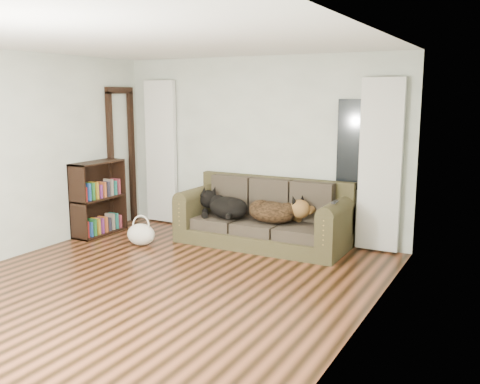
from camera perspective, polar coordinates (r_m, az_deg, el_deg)
The scene contains 15 objects.
floor at distance 6.03m, azimuth -8.81°, elevation -9.75°, with size 5.00×5.00×0.00m, color black.
ceiling at distance 5.69m, azimuth -9.57°, elevation 15.68°, with size 5.00×5.00×0.00m, color white.
wall_back at distance 7.83m, azimuth 1.99°, elevation 4.80°, with size 4.50×0.04×2.60m, color silver.
wall_left at distance 7.29m, azimuth -23.42°, elevation 3.54°, with size 0.04×5.00×2.60m, color silver.
wall_right at distance 4.71m, azimuth 13.16°, elevation 0.81°, with size 0.04×5.00×2.60m, color silver.
curtain_left at distance 8.67m, azimuth -8.42°, elevation 4.24°, with size 0.55×0.08×2.25m, color silver.
curtain_right at distance 7.17m, azimuth 14.73°, elevation 2.74°, with size 0.55×0.08×2.25m, color silver.
window_pane at distance 7.28m, azimuth 12.23°, elevation 4.94°, with size 0.50×0.03×1.20m, color black.
door_casing at distance 8.70m, azimuth -12.51°, elevation 3.47°, with size 0.07×0.60×2.10m, color black.
sofa at distance 7.36m, azimuth 2.36°, elevation -2.26°, with size 2.34×1.01×0.96m, color #2B2914.
dog_black_lab at distance 7.54m, azimuth -1.51°, elevation -1.73°, with size 0.71×0.50×0.30m, color black.
dog_shepherd at distance 7.23m, azimuth 3.75°, elevation -2.18°, with size 0.72×0.50×0.32m, color black.
tv_remote at distance 6.81m, azimuth 10.08°, elevation -1.04°, with size 0.05×0.18×0.02m, color black.
tote_bag at distance 7.54m, azimuth -10.50°, elevation -4.40°, with size 0.41×0.32×0.30m, color beige.
bookshelf at distance 8.21m, azimuth -14.86°, elevation -0.92°, with size 0.33×0.87×1.09m, color black.
Camera 1 is at (3.44, -4.50, 2.06)m, focal length 40.00 mm.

